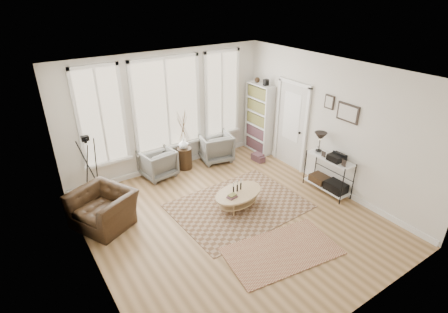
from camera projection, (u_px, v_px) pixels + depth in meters
room at (233, 155)px, 6.35m from camera, size 5.50×5.54×2.90m
bay_window at (167, 106)px, 8.26m from camera, size 4.14×0.12×2.24m
door at (291, 124)px, 8.60m from camera, size 0.09×1.06×2.22m
bookcase at (259, 118)px, 9.40m from camera, size 0.31×0.85×2.06m
low_shelf at (328, 171)px, 7.70m from camera, size 0.38×1.08×1.30m
wall_art at (343, 110)px, 7.21m from camera, size 0.04×0.88×0.44m
rug_main at (239, 206)px, 7.37m from camera, size 2.73×2.09×0.01m
rug_runner at (282, 251)px, 6.13m from camera, size 2.11×1.36×0.01m
coffee_table at (238, 196)px, 7.23m from camera, size 1.23×0.90×0.52m
armchair_left at (158, 163)px, 8.39m from camera, size 0.83×0.85×0.69m
armchair_right at (215, 147)px, 9.15m from camera, size 0.94×0.96×0.74m
side_table at (184, 141)px, 8.57m from camera, size 0.37×0.37×1.55m
vase at (183, 144)px, 8.60m from camera, size 0.29×0.29×0.25m
accent_chair at (103, 209)px, 6.69m from camera, size 1.40×1.33×0.71m
tripod_camera at (91, 171)px, 7.36m from camera, size 0.52×0.52×1.47m
book_stack_near at (258, 157)px, 9.25m from camera, size 0.24×0.30×0.18m
book_stack_far at (260, 159)px, 9.18m from camera, size 0.20×0.25×0.15m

